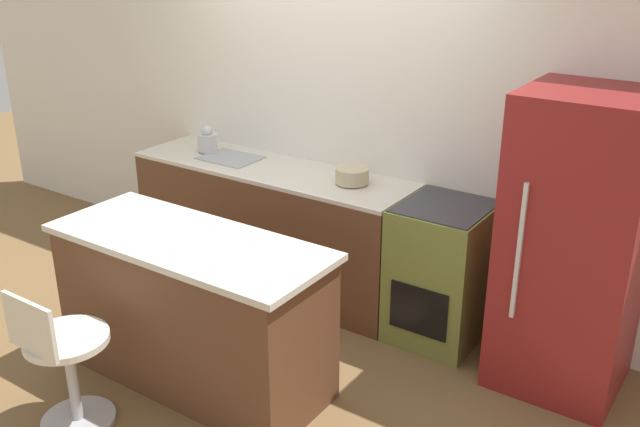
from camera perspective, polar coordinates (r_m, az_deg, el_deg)
The scene contains 9 objects.
ground_plane at distance 5.22m, azimuth -3.02°, elevation -7.68°, with size 14.00×14.00×0.00m, color brown.
wall_back at distance 5.24m, azimuth 1.12°, elevation 7.83°, with size 8.00×0.06×2.60m.
back_counter at distance 5.43m, azimuth -3.85°, elevation -0.97°, with size 2.22×0.62×0.94m.
kitchen_island at distance 4.33m, azimuth -10.12°, elevation -7.61°, with size 1.72×0.69×0.93m.
oven_range at distance 4.77m, azimuth 9.66°, elevation -4.65°, with size 0.57×0.63×0.94m.
refrigerator at distance 4.32m, azimuth 19.68°, elevation -2.42°, with size 0.73×0.73×1.78m.
stool_chair at distance 4.14m, azimuth -19.76°, elevation -11.12°, with size 0.45×0.45×0.86m.
kettle at distance 5.67m, azimuth -8.99°, elevation 5.78°, with size 0.15×0.15×0.20m.
mixing_bowl at distance 4.90m, azimuth 2.59°, elevation 3.07°, with size 0.23×0.23×0.11m.
Camera 1 is at (2.77, -3.59, 2.58)m, focal length 40.00 mm.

